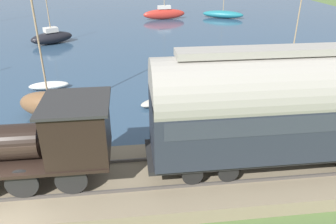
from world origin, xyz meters
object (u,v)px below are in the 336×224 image
Objects in this scene: sailboat_brown at (49,104)px; rowboat_near_shore at (159,101)px; rowboat_off_pier at (248,112)px; rowboat_mid_harbor at (49,85)px; passenger_coach at (288,105)px; steam_locomotive at (40,138)px; sailboat_teal at (223,14)px; sailboat_black at (52,37)px; sailboat_red at (164,14)px; sailboat_green at (291,62)px.

sailboat_brown reaches higher than rowboat_near_shore.
rowboat_off_pier is at bearing -137.38° from rowboat_near_shore.
passenger_coach is at bearing -141.56° from rowboat_mid_harbor.
rowboat_near_shore is at bearing -64.11° from sailboat_brown.
steam_locomotive is 0.87× the size of sailboat_teal.
passenger_coach is 4.10× the size of rowboat_near_shore.
sailboat_black is 2.24× the size of rowboat_off_pier.
sailboat_red is at bearing 1.00° from passenger_coach.
rowboat_off_pier is at bearing 173.91° from sailboat_red.
rowboat_near_shore is at bearing -32.74° from steam_locomotive.
passenger_coach is at bearing -105.31° from sailboat_brown.
sailboat_brown reaches higher than passenger_coach.
sailboat_red is at bearing -30.06° from rowboat_mid_harbor.
passenger_coach reaches higher than sailboat_black.
rowboat_mid_harbor is (3.45, 7.07, 0.03)m from rowboat_near_shore.
sailboat_black reaches higher than rowboat_near_shore.
sailboat_teal is at bearing -91.05° from sailboat_black.
rowboat_near_shore is (7.54, 4.08, -3.00)m from passenger_coach.
sailboat_red is at bearing 28.31° from sailboat_green.
sailboat_green reaches higher than rowboat_off_pier.
sailboat_black is 18.52m from rowboat_near_shore.
sailboat_black is 0.89× the size of sailboat_green.
sailboat_green is at bearing -83.74° from rowboat_off_pier.
sailboat_teal reaches higher than steam_locomotive.
sailboat_teal is 2.82× the size of rowboat_mid_harbor.
sailboat_red is at bearing -32.21° from rowboat_near_shore.
passenger_coach reaches higher than rowboat_mid_harbor.
rowboat_off_pier is 0.91× the size of rowboat_near_shore.
rowboat_mid_harbor is at bearing 20.63° from rowboat_off_pier.
sailboat_black is at bearing 10.52° from steam_locomotive.
sailboat_teal is at bearing -24.95° from steam_locomotive.
sailboat_red is 1.09× the size of sailboat_green.
rowboat_near_shore is at bearing 28.41° from passenger_coach.
steam_locomotive reaches higher than rowboat_off_pier.
sailboat_teal is (12.02, -20.95, -0.11)m from sailboat_black.
sailboat_green is (13.15, -6.86, -2.71)m from passenger_coach.
steam_locomotive is 7.01m from sailboat_brown.
passenger_coach is 12.44m from sailboat_brown.
sailboat_brown is at bearing 39.25° from rowboat_off_pier.
sailboat_brown is 11.02m from rowboat_off_pier.
sailboat_green is (13.15, -15.79, -1.92)m from steam_locomotive.
sailboat_red reaches higher than rowboat_mid_harbor.
sailboat_teal reaches higher than sailboat_green.
sailboat_red is 0.78× the size of sailboat_brown.
sailboat_red is 28.37m from rowboat_near_shore.
sailboat_brown reaches higher than rowboat_off_pier.
steam_locomotive reaches higher than rowboat_near_shore.
sailboat_green is at bearing -51.28° from sailboat_brown.
sailboat_red reaches higher than passenger_coach.
passenger_coach is 1.80× the size of sailboat_green.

